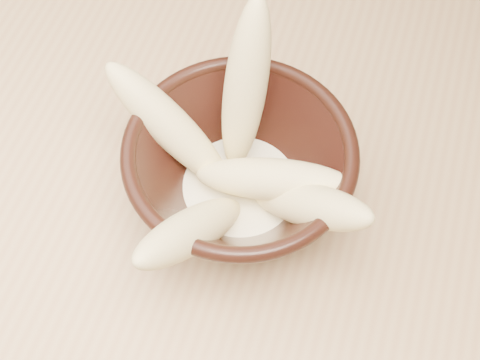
# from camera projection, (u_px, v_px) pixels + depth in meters

# --- Properties ---
(table) EXTENTS (1.20, 0.80, 0.75)m
(table) POSITION_uv_depth(u_px,v_px,m) (252.00, 168.00, 0.72)
(table) COLOR tan
(table) RESTS_ON ground
(bowl) EXTENTS (0.19, 0.19, 0.10)m
(bowl) POSITION_uv_depth(u_px,v_px,m) (240.00, 175.00, 0.56)
(bowl) COLOR black
(bowl) RESTS_ON table
(milk_puddle) EXTENTS (0.11, 0.11, 0.01)m
(milk_puddle) POSITION_uv_depth(u_px,v_px,m) (240.00, 189.00, 0.58)
(milk_puddle) COLOR #FFF6CD
(milk_puddle) RESTS_ON bowl
(banana_upright) EXTENTS (0.04, 0.09, 0.16)m
(banana_upright) POSITION_uv_depth(u_px,v_px,m) (245.00, 88.00, 0.53)
(banana_upright) COLOR #F2D88F
(banana_upright) RESTS_ON bowl
(banana_left) EXTENTS (0.14, 0.07, 0.12)m
(banana_left) POSITION_uv_depth(u_px,v_px,m) (169.00, 125.00, 0.55)
(banana_left) COLOR #F2D88F
(banana_left) RESTS_ON bowl
(banana_right) EXTENTS (0.13, 0.08, 0.11)m
(banana_right) POSITION_uv_depth(u_px,v_px,m) (309.00, 205.00, 0.52)
(banana_right) COLOR #F2D88F
(banana_right) RESTS_ON bowl
(banana_across) EXTENTS (0.14, 0.04, 0.07)m
(banana_across) POSITION_uv_depth(u_px,v_px,m) (272.00, 179.00, 0.54)
(banana_across) COLOR #F2D88F
(banana_across) RESTS_ON bowl
(banana_front) EXTENTS (0.08, 0.14, 0.12)m
(banana_front) POSITION_uv_depth(u_px,v_px,m) (191.00, 231.00, 0.51)
(banana_front) COLOR #F2D88F
(banana_front) RESTS_ON bowl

